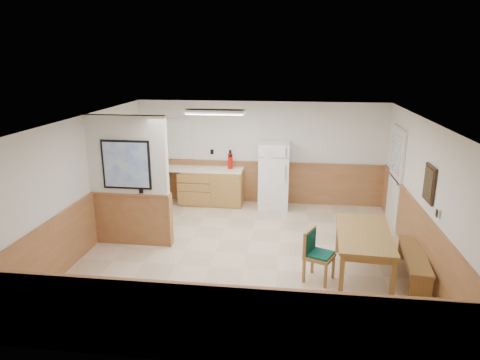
# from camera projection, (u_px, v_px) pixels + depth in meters

# --- Properties ---
(ground) EXTENTS (6.00, 6.00, 0.00)m
(ground) POSITION_uv_depth(u_px,v_px,m) (247.00, 254.00, 7.91)
(ground) COLOR beige
(ground) RESTS_ON ground
(ceiling) EXTENTS (6.00, 6.00, 0.02)m
(ceiling) POSITION_uv_depth(u_px,v_px,m) (248.00, 119.00, 7.22)
(ceiling) COLOR white
(ceiling) RESTS_ON back_wall
(back_wall) EXTENTS (6.00, 0.02, 2.50)m
(back_wall) POSITION_uv_depth(u_px,v_px,m) (261.00, 153.00, 10.43)
(back_wall) COLOR white
(back_wall) RESTS_ON ground
(right_wall) EXTENTS (0.02, 6.00, 2.50)m
(right_wall) POSITION_uv_depth(u_px,v_px,m) (424.00, 196.00, 7.21)
(right_wall) COLOR white
(right_wall) RESTS_ON ground
(left_wall) EXTENTS (0.02, 6.00, 2.50)m
(left_wall) POSITION_uv_depth(u_px,v_px,m) (87.00, 183.00, 7.93)
(left_wall) COLOR white
(left_wall) RESTS_ON ground
(wainscot_back) EXTENTS (6.00, 0.04, 1.00)m
(wainscot_back) POSITION_uv_depth(u_px,v_px,m) (260.00, 183.00, 10.62)
(wainscot_back) COLOR #A26B40
(wainscot_back) RESTS_ON ground
(wainscot_right) EXTENTS (0.04, 6.00, 1.00)m
(wainscot_right) POSITION_uv_depth(u_px,v_px,m) (417.00, 237.00, 7.42)
(wainscot_right) COLOR #A26B40
(wainscot_right) RESTS_ON ground
(wainscot_left) EXTENTS (0.04, 6.00, 1.00)m
(wainscot_left) POSITION_uv_depth(u_px,v_px,m) (92.00, 221.00, 8.13)
(wainscot_left) COLOR #A26B40
(wainscot_left) RESTS_ON ground
(partition_wall) EXTENTS (1.50, 0.20, 2.50)m
(partition_wall) POSITION_uv_depth(u_px,v_px,m) (129.00, 183.00, 8.03)
(partition_wall) COLOR white
(partition_wall) RESTS_ON ground
(kitchen_counter) EXTENTS (2.20, 0.61, 1.00)m
(kitchen_counter) POSITION_uv_depth(u_px,v_px,m) (210.00, 186.00, 10.49)
(kitchen_counter) COLOR #A5773A
(kitchen_counter) RESTS_ON ground
(exterior_door) EXTENTS (0.07, 1.02, 2.15)m
(exterior_door) POSITION_uv_depth(u_px,v_px,m) (395.00, 177.00, 9.08)
(exterior_door) COLOR white
(exterior_door) RESTS_ON ground
(kitchen_window) EXTENTS (0.80, 0.04, 1.00)m
(kitchen_window) POSITION_uv_depth(u_px,v_px,m) (176.00, 139.00, 10.57)
(kitchen_window) COLOR white
(kitchen_window) RESTS_ON back_wall
(wall_painting) EXTENTS (0.04, 0.50, 0.60)m
(wall_painting) POSITION_uv_depth(u_px,v_px,m) (429.00, 184.00, 6.84)
(wall_painting) COLOR black
(wall_painting) RESTS_ON right_wall
(fluorescent_fixture) EXTENTS (1.20, 0.30, 0.09)m
(fluorescent_fixture) POSITION_uv_depth(u_px,v_px,m) (215.00, 112.00, 8.57)
(fluorescent_fixture) COLOR white
(fluorescent_fixture) RESTS_ON ceiling
(refrigerator) EXTENTS (0.71, 0.73, 1.59)m
(refrigerator) POSITION_uv_depth(u_px,v_px,m) (274.00, 175.00, 10.16)
(refrigerator) COLOR white
(refrigerator) RESTS_ON ground
(dining_table) EXTENTS (0.96, 1.76, 0.75)m
(dining_table) POSITION_uv_depth(u_px,v_px,m) (364.00, 238.00, 6.98)
(dining_table) COLOR olive
(dining_table) RESTS_ON ground
(dining_bench) EXTENTS (0.51, 1.58, 0.45)m
(dining_bench) POSITION_uv_depth(u_px,v_px,m) (414.00, 259.00, 6.94)
(dining_bench) COLOR olive
(dining_bench) RESTS_ON ground
(dining_chair) EXTENTS (0.69, 0.60, 0.85)m
(dining_chair) POSITION_uv_depth(u_px,v_px,m) (315.00, 251.00, 6.89)
(dining_chair) COLOR olive
(dining_chair) RESTS_ON ground
(fire_extinguisher) EXTENTS (0.13, 0.13, 0.46)m
(fire_extinguisher) POSITION_uv_depth(u_px,v_px,m) (230.00, 161.00, 10.29)
(fire_extinguisher) COLOR #BD0F0A
(fire_extinguisher) RESTS_ON kitchen_counter
(soap_bottle) EXTENTS (0.10, 0.10, 0.23)m
(soap_bottle) POSITION_uv_depth(u_px,v_px,m) (167.00, 162.00, 10.49)
(soap_bottle) COLOR #178227
(soap_bottle) RESTS_ON kitchen_counter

